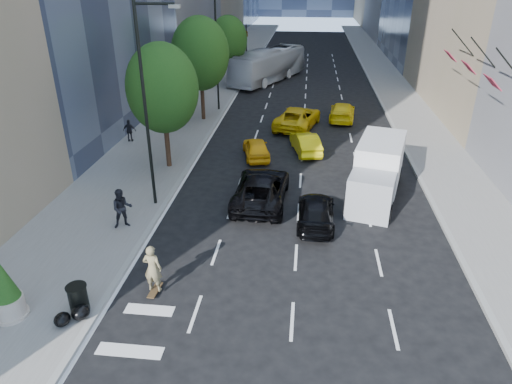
# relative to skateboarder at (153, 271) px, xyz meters

# --- Properties ---
(ground) EXTENTS (160.00, 160.00, 0.00)m
(ground) POSITION_rel_skateboarder_xyz_m (4.30, 3.00, -0.98)
(ground) COLOR black
(ground) RESTS_ON ground
(sidewalk_left) EXTENTS (6.00, 120.00, 0.15)m
(sidewalk_left) POSITION_rel_skateboarder_xyz_m (-4.70, 33.00, -0.91)
(sidewalk_left) COLOR slate
(sidewalk_left) RESTS_ON ground
(sidewalk_right) EXTENTS (4.00, 120.00, 0.15)m
(sidewalk_right) POSITION_rel_skateboarder_xyz_m (14.30, 33.00, -0.91)
(sidewalk_right) COLOR slate
(sidewalk_right) RESTS_ON ground
(lamp_near) EXTENTS (2.13, 0.22, 10.00)m
(lamp_near) POSITION_rel_skateboarder_xyz_m (-2.03, 7.00, 4.83)
(lamp_near) COLOR black
(lamp_near) RESTS_ON sidewalk_left
(lamp_far) EXTENTS (2.13, 0.22, 10.00)m
(lamp_far) POSITION_rel_skateboarder_xyz_m (-2.03, 25.00, 4.83)
(lamp_far) COLOR black
(lamp_far) RESTS_ON sidewalk_left
(tree_near) EXTENTS (4.20, 4.20, 7.46)m
(tree_near) POSITION_rel_skateboarder_xyz_m (-2.90, 12.00, 3.99)
(tree_near) COLOR black
(tree_near) RESTS_ON sidewalk_left
(tree_mid) EXTENTS (4.50, 4.50, 7.99)m
(tree_mid) POSITION_rel_skateboarder_xyz_m (-2.90, 22.00, 4.33)
(tree_mid) COLOR black
(tree_mid) RESTS_ON sidewalk_left
(tree_far) EXTENTS (3.90, 3.90, 6.92)m
(tree_far) POSITION_rel_skateboarder_xyz_m (-2.90, 35.00, 3.64)
(tree_far) COLOR black
(tree_far) RESTS_ON sidewalk_left
(traffic_signal) EXTENTS (2.48, 0.53, 5.20)m
(traffic_signal) POSITION_rel_skateboarder_xyz_m (-2.10, 43.00, 3.25)
(traffic_signal) COLOR black
(traffic_signal) RESTS_ON sidewalk_left
(facade_flags) EXTENTS (1.85, 13.30, 2.05)m
(facade_flags) POSITION_rel_skateboarder_xyz_m (14.94, 13.00, 5.20)
(facade_flags) COLOR black
(facade_flags) RESTS_ON ground
(skateboarder) EXTENTS (0.75, 0.52, 1.97)m
(skateboarder) POSITION_rel_skateboarder_xyz_m (0.00, 0.00, 0.00)
(skateboarder) COLOR olive
(skateboarder) RESTS_ON ground
(black_sedan_lincoln) EXTENTS (2.82, 5.80, 1.59)m
(black_sedan_lincoln) POSITION_rel_skateboarder_xyz_m (3.27, 8.00, -0.19)
(black_sedan_lincoln) COLOR black
(black_sedan_lincoln) RESTS_ON ground
(black_sedan_mercedes) EXTENTS (1.83, 4.37, 1.26)m
(black_sedan_mercedes) POSITION_rel_skateboarder_xyz_m (6.14, 6.06, -0.35)
(black_sedan_mercedes) COLOR black
(black_sedan_mercedes) RESTS_ON ground
(taxi_a) EXTENTS (2.37, 4.06, 1.30)m
(taxi_a) POSITION_rel_skateboarder_xyz_m (2.30, 14.38, -0.33)
(taxi_a) COLOR #FAB00D
(taxi_a) RESTS_ON ground
(taxi_b) EXTENTS (2.34, 4.27, 1.34)m
(taxi_b) POSITION_rel_skateboarder_xyz_m (5.50, 15.69, -0.31)
(taxi_b) COLOR yellow
(taxi_b) RESTS_ON ground
(taxi_c) EXTENTS (3.96, 6.31, 1.62)m
(taxi_c) POSITION_rel_skateboarder_xyz_m (4.80, 21.00, -0.17)
(taxi_c) COLOR #DBB10B
(taxi_c) RESTS_ON ground
(taxi_d) EXTENTS (2.43, 4.96, 1.39)m
(taxi_d) POSITION_rel_skateboarder_xyz_m (8.37, 23.50, -0.29)
(taxi_d) COLOR yellow
(taxi_d) RESTS_ON ground
(city_bus) EXTENTS (7.69, 12.54, 3.46)m
(city_bus) POSITION_rel_skateboarder_xyz_m (1.10, 37.22, 0.75)
(city_bus) COLOR silver
(city_bus) RESTS_ON ground
(box_truck) EXTENTS (3.71, 6.59, 2.98)m
(box_truck) POSITION_rel_skateboarder_xyz_m (9.37, 9.43, 0.53)
(box_truck) COLOR silver
(box_truck) RESTS_ON ground
(pedestrian_a) EXTENTS (1.17, 1.07, 1.94)m
(pedestrian_a) POSITION_rel_skateboarder_xyz_m (-2.91, 4.46, 0.14)
(pedestrian_a) COLOR black
(pedestrian_a) RESTS_ON sidewalk_left
(pedestrian_b) EXTENTS (0.94, 0.44, 1.57)m
(pedestrian_b) POSITION_rel_skateboarder_xyz_m (-6.90, 16.08, -0.05)
(pedestrian_b) COLOR black
(pedestrian_b) RESTS_ON sidewalk_left
(trash_can) EXTENTS (0.67, 0.67, 1.00)m
(trash_can) POSITION_rel_skateboarder_xyz_m (-2.30, -1.43, -0.33)
(trash_can) COLOR black
(trash_can) RESTS_ON sidewalk_left
(planter_shrub) EXTENTS (1.03, 1.03, 2.46)m
(planter_shrub) POSITION_rel_skateboarder_xyz_m (-4.56, -2.00, 0.34)
(planter_shrub) COLOR #BCAE9C
(planter_shrub) RESTS_ON sidewalk_left
(garbage_bags) EXTENTS (1.07, 1.03, 0.53)m
(garbage_bags) POSITION_rel_skateboarder_xyz_m (-2.26, -2.00, -0.58)
(garbage_bags) COLOR black
(garbage_bags) RESTS_ON sidewalk_left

